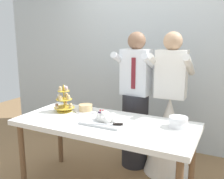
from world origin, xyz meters
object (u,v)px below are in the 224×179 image
object	(u,v)px
cupcake_stand	(64,101)
person_groom	(135,108)
person_bride	(169,125)
dessert_table	(104,129)
plate_stack	(178,122)
round_cake	(86,108)
main_cake_tray	(105,119)

from	to	relation	value
cupcake_stand	person_groom	size ratio (longest dim) A/B	0.18
person_bride	cupcake_stand	bearing A→B (deg)	-150.47
dessert_table	cupcake_stand	world-z (taller)	cupcake_stand
plate_stack	person_groom	xyz separation A→B (m)	(-0.62, 0.50, -0.08)
dessert_table	plate_stack	size ratio (longest dim) A/B	9.97
dessert_table	plate_stack	distance (m)	0.72
cupcake_stand	person_bride	bearing A→B (deg)	29.53
cupcake_stand	person_groom	world-z (taller)	person_groom
dessert_table	round_cake	xyz separation A→B (m)	(-0.35, 0.21, 0.11)
dessert_table	person_groom	bearing A→B (deg)	84.29
main_cake_tray	person_bride	world-z (taller)	person_bride
dessert_table	plate_stack	world-z (taller)	plate_stack
round_cake	person_groom	bearing A→B (deg)	47.82
round_cake	person_bride	world-z (taller)	person_bride
person_groom	person_bride	world-z (taller)	same
main_cake_tray	person_groom	distance (m)	0.70
cupcake_stand	main_cake_tray	size ratio (longest dim) A/B	0.71
main_cake_tray	round_cake	distance (m)	0.44
round_cake	person_bride	distance (m)	0.99
cupcake_stand	plate_stack	distance (m)	1.27
plate_stack	round_cake	bearing A→B (deg)	177.98
plate_stack	person_bride	bearing A→B (deg)	111.72
plate_stack	person_groom	size ratio (longest dim) A/B	0.11
round_cake	cupcake_stand	bearing A→B (deg)	-155.36
dessert_table	person_groom	size ratio (longest dim) A/B	1.08
plate_stack	cupcake_stand	bearing A→B (deg)	-177.09
main_cake_tray	person_bride	size ratio (longest dim) A/B	0.26
plate_stack	round_cake	distance (m)	1.04
main_cake_tray	person_groom	bearing A→B (deg)	86.58
person_groom	round_cake	bearing A→B (deg)	-132.18
cupcake_stand	main_cake_tray	world-z (taller)	cupcake_stand
cupcake_stand	round_cake	size ratio (longest dim) A/B	1.27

